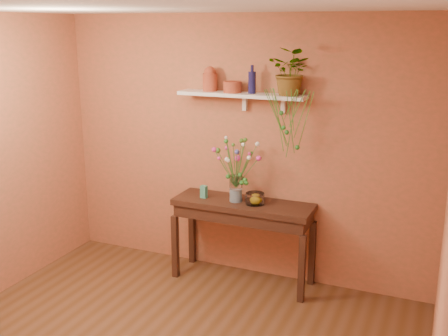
% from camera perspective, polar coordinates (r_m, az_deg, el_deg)
% --- Properties ---
extents(room, '(4.04, 4.04, 2.70)m').
position_cam_1_polar(room, '(3.80, -9.24, -4.10)').
color(room, brown).
rests_on(room, ground).
extents(sideboard, '(1.42, 0.46, 0.86)m').
position_cam_1_polar(sideboard, '(5.43, 2.04, -4.86)').
color(sideboard, '#381F17').
rests_on(sideboard, ground).
extents(wall_shelf, '(1.30, 0.24, 0.19)m').
position_cam_1_polar(wall_shelf, '(5.29, 2.00, 7.75)').
color(wall_shelf, white).
rests_on(wall_shelf, room).
extents(terracotta_jug, '(0.15, 0.15, 0.25)m').
position_cam_1_polar(terracotta_jug, '(5.43, -1.50, 9.42)').
color(terracotta_jug, '#A14A2D').
rests_on(terracotta_jug, wall_shelf).
extents(terracotta_pot, '(0.19, 0.19, 0.11)m').
position_cam_1_polar(terracotta_pot, '(5.31, 0.91, 8.62)').
color(terracotta_pot, '#A14A2D').
rests_on(terracotta_pot, wall_shelf).
extents(blue_bottle, '(0.08, 0.08, 0.27)m').
position_cam_1_polar(blue_bottle, '(5.24, 3.00, 9.14)').
color(blue_bottle, '#161546').
rests_on(blue_bottle, wall_shelf).
extents(spider_plant, '(0.47, 0.43, 0.45)m').
position_cam_1_polar(spider_plant, '(5.11, 7.22, 10.15)').
color(spider_plant, '#297025').
rests_on(spider_plant, wall_shelf).
extents(plant_fronds, '(0.45, 0.28, 0.65)m').
position_cam_1_polar(plant_fronds, '(5.01, 6.79, 4.69)').
color(plant_fronds, '#297025').
rests_on(plant_fronds, wall_shelf).
extents(glass_vase, '(0.13, 0.13, 0.27)m').
position_cam_1_polar(glass_vase, '(5.37, 1.28, -2.41)').
color(glass_vase, white).
rests_on(glass_vase, sideboard).
extents(bouquet, '(0.51, 0.43, 0.52)m').
position_cam_1_polar(bouquet, '(5.29, 1.39, 0.94)').
color(bouquet, '#386B28').
rests_on(bouquet, glass_vase).
extents(glass_bowl, '(0.19, 0.19, 0.11)m').
position_cam_1_polar(glass_bowl, '(5.32, 3.32, -3.31)').
color(glass_bowl, white).
rests_on(glass_bowl, sideboard).
extents(lemon, '(0.09, 0.09, 0.09)m').
position_cam_1_polar(lemon, '(5.31, 3.38, -3.38)').
color(lemon, yellow).
rests_on(lemon, glass_bowl).
extents(carton, '(0.07, 0.06, 0.13)m').
position_cam_1_polar(carton, '(5.50, -2.16, -2.54)').
color(carton, teal).
rests_on(carton, sideboard).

